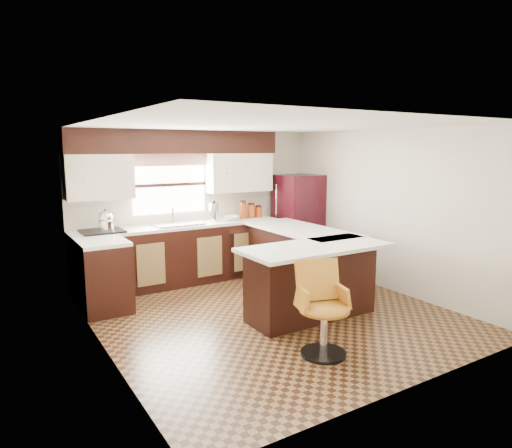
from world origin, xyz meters
TOP-DOWN VIEW (x-y plane):
  - floor at (0.00, 0.00)m, footprint 4.40×4.40m
  - ceiling at (0.00, 0.00)m, footprint 4.40×4.40m
  - wall_back at (0.00, 2.20)m, footprint 4.40×0.00m
  - wall_front at (0.00, -2.20)m, footprint 4.40×0.00m
  - wall_left at (-2.10, 0.00)m, footprint 0.00×4.40m
  - wall_right at (2.10, 0.00)m, footprint 0.00×4.40m
  - base_cab_back at (-0.45, 1.90)m, footprint 3.30×0.60m
  - base_cab_left at (-1.80, 1.25)m, footprint 0.60×0.70m
  - counter_back at (-0.45, 1.90)m, footprint 3.30×0.60m
  - counter_left at (-1.80, 1.25)m, footprint 0.60×0.70m
  - soffit at (-0.40, 2.03)m, footprint 3.40×0.35m
  - upper_cab_left at (-1.62, 2.03)m, footprint 0.94×0.35m
  - upper_cab_right at (0.68, 2.03)m, footprint 1.14×0.35m
  - window_pane at (-0.50, 2.18)m, footprint 1.20×0.02m
  - valance at (-0.50, 2.14)m, footprint 1.30×0.06m
  - sink at (-0.50, 1.88)m, footprint 0.75×0.45m
  - dishwasher at (0.55, 1.61)m, footprint 0.58×0.03m
  - cooktop at (-1.65, 1.88)m, footprint 0.58×0.50m
  - peninsula_long at (0.90, 0.62)m, footprint 0.60×1.95m
  - peninsula_return at (0.38, -0.35)m, footprint 1.65×0.60m
  - counter_pen_long at (0.95, 0.62)m, footprint 0.84×1.95m
  - counter_pen_return at (0.35, -0.44)m, footprint 1.89×0.84m
  - refrigerator at (1.72, 1.74)m, footprint 0.71×0.68m
  - bar_chair at (-0.20, -1.29)m, footprint 0.65×0.65m
  - kettle at (-1.59, 1.88)m, footprint 0.22×0.22m
  - percolator at (0.13, 1.90)m, footprint 0.15×0.15m
  - mixing_bowl at (0.45, 1.90)m, footprint 0.32×0.32m
  - canister_large at (0.69, 1.92)m, footprint 0.12×0.12m
  - canister_med at (0.86, 1.92)m, footprint 0.13×0.13m
  - canister_small at (1.00, 1.92)m, footprint 0.12×0.12m

SIDE VIEW (x-z plane):
  - floor at x=0.00m, z-range 0.00..0.00m
  - dishwasher at x=0.55m, z-range 0.04..0.82m
  - base_cab_back at x=-0.45m, z-range 0.00..0.90m
  - base_cab_left at x=-1.80m, z-range 0.00..0.90m
  - peninsula_long at x=0.90m, z-range 0.00..0.90m
  - peninsula_return at x=0.38m, z-range 0.00..0.90m
  - bar_chair at x=-0.20m, z-range 0.00..0.97m
  - refrigerator at x=1.72m, z-range 0.00..1.66m
  - counter_back at x=-0.45m, z-range 0.90..0.94m
  - counter_left at x=-1.80m, z-range 0.90..0.94m
  - counter_pen_long at x=0.95m, z-range 0.90..0.94m
  - counter_pen_return at x=0.35m, z-range 0.90..0.94m
  - cooktop at x=-1.65m, z-range 0.94..0.97m
  - sink at x=-0.50m, z-range 0.95..0.98m
  - mixing_bowl at x=0.45m, z-range 0.95..1.01m
  - canister_small at x=1.00m, z-range 0.95..1.12m
  - canister_med at x=0.86m, z-range 0.95..1.17m
  - canister_large at x=0.69m, z-range 0.95..1.22m
  - percolator at x=0.13m, z-range 0.95..1.25m
  - kettle at x=-1.59m, z-range 0.97..1.27m
  - wall_back at x=0.00m, z-range -1.00..3.40m
  - wall_front at x=0.00m, z-range -1.00..3.40m
  - wall_left at x=-2.10m, z-range -1.00..3.40m
  - wall_right at x=2.10m, z-range -1.00..3.40m
  - window_pane at x=-0.50m, z-range 1.10..2.00m
  - upper_cab_left at x=-1.62m, z-range 1.40..2.04m
  - upper_cab_right at x=0.68m, z-range 1.40..2.04m
  - valance at x=-0.50m, z-range 1.85..2.03m
  - soffit at x=-0.40m, z-range 2.04..2.40m
  - ceiling at x=0.00m, z-range 2.40..2.40m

